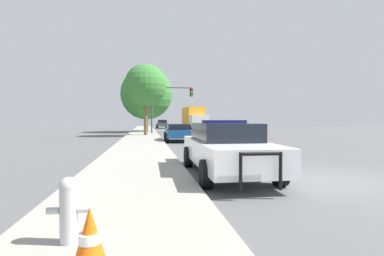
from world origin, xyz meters
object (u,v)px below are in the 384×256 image
car_background_midblock (178,132)px  traffic_cone (90,241)px  police_car (226,147)px  traffic_light (169,99)px  tree_sidewalk_mid (146,85)px  tree_sidewalk_far (147,94)px  fire_hydrant (69,208)px  car_background_distant (162,124)px  box_truck (194,118)px  car_background_oncoming (211,127)px

car_background_midblock → traffic_cone: car_background_midblock is taller
police_car → traffic_light: 23.18m
tree_sidewalk_mid → tree_sidewalk_far: 8.44m
fire_hydrant → traffic_cone: 0.92m
traffic_light → tree_sidewalk_mid: 4.40m
fire_hydrant → car_background_distant: (3.55, 47.53, 0.22)m
box_truck → traffic_cone: size_ratio=12.04×
fire_hydrant → box_truck: (8.07, 41.08, 1.22)m
traffic_light → car_background_distant: 20.08m
police_car → tree_sidewalk_mid: 20.00m
traffic_cone → fire_hydrant: bearing=115.4°
traffic_light → tree_sidewalk_far: (-2.31, 4.91, 0.97)m
box_truck → traffic_light: bearing=66.6°
car_background_distant → car_background_oncoming: 18.44m
box_truck → tree_sidewalk_far: 11.46m
traffic_light → box_truck: 14.38m
traffic_cone → tree_sidewalk_mid: bearing=88.9°
car_background_distant → tree_sidewalk_mid: bearing=-97.0°
traffic_cone → car_background_midblock: bearing=81.5°
car_background_midblock → tree_sidewalk_mid: size_ratio=0.62×
fire_hydrant → box_truck: 41.88m
police_car → traffic_light: traffic_light is taller
car_background_oncoming → tree_sidewalk_mid: bearing=37.8°
police_car → traffic_light: size_ratio=1.08×
car_background_midblock → tree_sidewalk_mid: bearing=110.4°
traffic_light → car_background_distant: (0.29, 19.87, -2.89)m
fire_hydrant → box_truck: box_truck is taller
car_background_midblock → fire_hydrant: bearing=-98.5°
car_background_oncoming → box_truck: bearing=-88.9°
car_background_midblock → box_truck: 24.17m
traffic_light → car_background_midblock: (-0.13, -10.22, -2.98)m
fire_hydrant → tree_sidewalk_mid: bearing=88.0°
fire_hydrant → car_background_midblock: car_background_midblock is taller
tree_sidewalk_mid → box_truck: bearing=66.9°
car_background_midblock → box_truck: box_truck is taller
fire_hydrant → car_background_oncoming: (8.17, 29.68, 0.17)m
traffic_light → car_background_oncoming: (4.91, 2.02, -2.93)m
box_truck → tree_sidewalk_mid: bearing=63.3°
police_car → box_truck: bearing=-97.0°
fire_hydrant → tree_sidewalk_mid: tree_sidewalk_mid is taller
car_background_midblock → car_background_distant: size_ratio=0.87×
car_background_oncoming → traffic_cone: (-7.78, -30.50, -0.26)m
traffic_cone → tree_sidewalk_far: bearing=89.0°
car_background_oncoming → traffic_cone: car_background_oncoming is taller
box_truck → car_background_distant: bearing=-58.6°
fire_hydrant → tree_sidewalk_far: 32.83m
police_car → traffic_cone: 6.16m
car_background_midblock → police_car: bearing=-88.1°
traffic_light → tree_sidewalk_far: bearing=115.2°
car_background_oncoming → traffic_cone: 31.48m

